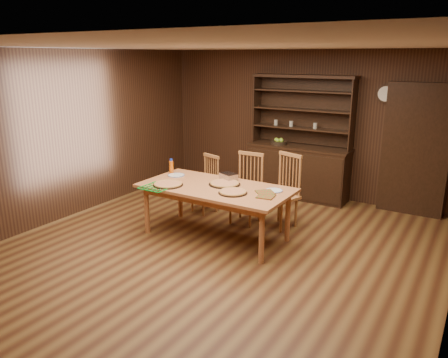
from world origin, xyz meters
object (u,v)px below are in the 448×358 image
Objects in this scene: china_hutch at (298,165)px; juice_bottle at (171,167)px; chair_left at (207,182)px; chair_right at (285,188)px; dining_table at (216,191)px; chair_center at (248,186)px.

juice_bottle is at bearing -119.96° from china_hutch.
china_hutch is 2.30× the size of chair_left.
chair_left is 0.75m from juice_bottle.
juice_bottle is (-1.59, -0.68, 0.27)m from chair_right.
dining_table is 1.11m from chair_left.
chair_left is 0.79m from chair_center.
china_hutch is 9.65× the size of juice_bottle.
chair_right is at bearing 23.11° from juice_bottle.
chair_left is at bearing -122.48° from china_hutch.
chair_center is at bearing 84.04° from dining_table.
chair_center reaches higher than juice_bottle.
chair_left reaches higher than dining_table.
dining_table is at bearing -106.49° from chair_right.
chair_right is (0.64, 0.92, -0.09)m from dining_table.
china_hutch reaches higher than chair_right.
china_hutch is 2.38m from dining_table.
dining_table is 1.00m from juice_bottle.
dining_table is 1.12m from chair_right.
dining_table is 1.89× the size of chair_right.
juice_bottle is (-0.26, -0.60, 0.36)m from chair_left.
chair_center is at bearing 27.78° from juice_bottle.
chair_right is (0.37, -1.44, -0.01)m from china_hutch.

